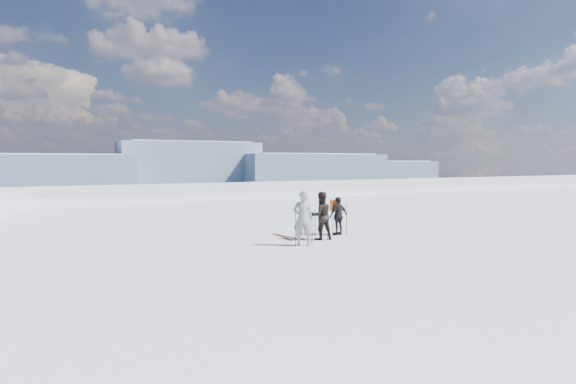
% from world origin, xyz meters
% --- Properties ---
extents(lake_basin, '(820.00, 820.00, 71.62)m').
position_xyz_m(lake_basin, '(0.00, 30.00, -6.50)').
color(lake_basin, white).
rests_on(lake_basin, ground).
extents(far_mountain_range, '(770.00, 110.00, 53.00)m').
position_xyz_m(far_mountain_range, '(29.60, 454.78, -7.19)').
color(far_mountain_range, slate).
rests_on(far_mountain_range, ground).
extents(skier_grey, '(0.81, 0.65, 1.93)m').
position_xyz_m(skier_grey, '(-1.85, 2.79, 0.96)').
color(skier_grey, gray).
rests_on(skier_grey, ground).
extents(skier_dark, '(0.95, 0.78, 1.81)m').
position_xyz_m(skier_dark, '(-0.68, 3.58, 0.90)').
color(skier_dark, black).
rests_on(skier_dark, ground).
extents(skier_pack, '(0.95, 0.53, 1.54)m').
position_xyz_m(skier_pack, '(0.47, 4.19, 0.77)').
color(skier_pack, black).
rests_on(skier_pack, ground).
extents(backpack, '(0.36, 0.24, 0.44)m').
position_xyz_m(backpack, '(0.42, 4.43, 1.75)').
color(backpack, orange).
rests_on(backpack, skier_pack).
extents(ski_poles, '(3.02, 1.49, 1.29)m').
position_xyz_m(ski_poles, '(-0.71, 3.43, 0.61)').
color(ski_poles, black).
rests_on(ski_poles, ground).
extents(skis_loose, '(0.64, 1.70, 0.03)m').
position_xyz_m(skis_loose, '(-1.68, 4.63, 0.01)').
color(skis_loose, black).
rests_on(skis_loose, ground).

